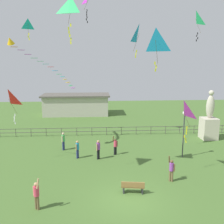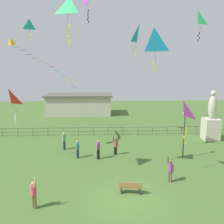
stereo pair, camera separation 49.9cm
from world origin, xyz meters
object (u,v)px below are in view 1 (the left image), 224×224
at_px(statue_monument, 209,123).
at_px(kite_5, 196,19).
at_px(kite_2, 139,34).
at_px(streamer_kite, 20,48).
at_px(person_5, 115,145).
at_px(person_1, 98,148).
at_px(person_3, 36,194).
at_px(kite_6, 9,100).
at_px(kite_4, 28,24).
at_px(person_2, 63,140).
at_px(kite_1, 88,1).
at_px(kite_3, 183,111).
at_px(lamppost, 184,124).
at_px(kite_0, 71,8).
at_px(park_bench, 133,187).
at_px(person_0, 77,148).
at_px(kite_7, 156,41).
at_px(person_4, 171,169).

relative_size(statue_monument, kite_5, 1.89).
distance_m(kite_2, streamer_kite, 10.09).
xyz_separation_m(person_5, kite_5, (8.00, 3.15, 11.48)).
bearing_deg(person_1, kite_2, 7.09).
xyz_separation_m(person_3, kite_2, (7.09, 7.88, 9.61)).
bearing_deg(person_3, person_5, 58.36).
bearing_deg(kite_6, kite_5, 16.44).
relative_size(kite_4, kite_5, 0.66).
distance_m(person_2, kite_6, 6.67).
relative_size(person_3, kite_1, 0.72).
bearing_deg(person_2, person_5, -18.03).
bearing_deg(kite_3, lamppost, 67.94).
relative_size(person_2, kite_0, 0.59).
distance_m(person_3, person_5, 9.88).
relative_size(statue_monument, kite_4, 2.85).
bearing_deg(kite_5, park_bench, -126.18).
bearing_deg(person_3, kite_1, 77.89).
bearing_deg(kite_3, person_2, 148.93).
distance_m(person_0, kite_0, 11.49).
height_order(person_5, kite_7, kite_7).
xyz_separation_m(kite_3, kite_4, (-12.39, 6.64, 6.87)).
distance_m(kite_3, kite_4, 15.65).
distance_m(person_3, person_4, 9.19).
xyz_separation_m(kite_0, streamer_kite, (-4.84, 5.06, -2.22)).
height_order(kite_6, kite_7, kite_7).
height_order(park_bench, kite_3, kite_3).
distance_m(person_2, streamer_kite, 9.16).
distance_m(person_2, kite_0, 12.45).
xyz_separation_m(kite_7, streamer_kite, (-10.08, 6.50, -0.11)).
relative_size(kite_0, kite_7, 1.11).
bearing_deg(lamppost, kite_5, 63.62).
distance_m(person_4, kite_5, 15.02).
xyz_separation_m(person_0, person_1, (1.82, -0.34, 0.06)).
bearing_deg(kite_3, kite_6, 169.64).
height_order(kite_3, kite_6, kite_6).
bearing_deg(lamppost, kite_7, -128.91).
bearing_deg(kite_7, statue_monument, 49.48).
xyz_separation_m(person_2, kite_0, (1.66, -6.06, 10.75)).
height_order(lamppost, person_3, lamppost).
relative_size(statue_monument, streamer_kite, 0.85).
bearing_deg(person_2, person_3, -91.71).
height_order(person_3, person_5, person_3).
relative_size(kite_2, kite_4, 1.43).
bearing_deg(kite_0, person_1, 64.63).
height_order(park_bench, person_0, person_0).
relative_size(kite_0, kite_4, 1.55).
distance_m(person_0, person_1, 1.86).
bearing_deg(person_1, statue_monument, 22.87).
bearing_deg(person_5, person_3, -121.64).
bearing_deg(person_1, lamppost, -1.04).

